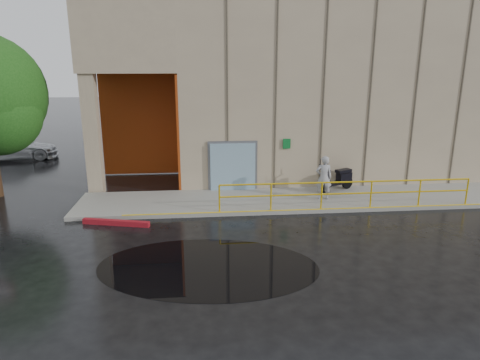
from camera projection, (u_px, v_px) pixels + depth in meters
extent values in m
plane|color=black|center=(241.00, 251.00, 12.73)|extent=(120.00, 120.00, 0.00)
cube|color=gray|center=(329.00, 199.00, 17.38)|extent=(20.00, 3.00, 0.15)
cube|color=tan|center=(334.00, 90.00, 22.75)|extent=(16.00, 10.00, 8.00)
cube|color=tan|center=(140.00, 40.00, 21.20)|extent=(4.00, 10.00, 3.00)
cube|color=tan|center=(92.00, 135.00, 17.71)|extent=(0.60, 0.60, 5.00)
cube|color=#A2380E|center=(141.00, 124.00, 20.83)|extent=(3.80, 0.15, 4.90)
cube|color=#A2380E|center=(180.00, 129.00, 19.32)|extent=(0.10, 3.50, 4.90)
cube|color=#8AA9BC|center=(233.00, 167.00, 18.09)|extent=(1.90, 0.10, 2.00)
cube|color=slate|center=(233.00, 167.00, 18.16)|extent=(2.10, 0.06, 2.20)
cube|color=#0E6327|center=(287.00, 144.00, 18.09)|extent=(0.32, 0.04, 0.42)
cylinder|color=gold|center=(347.00, 182.00, 15.82)|extent=(9.50, 0.06, 0.06)
cylinder|color=gold|center=(346.00, 194.00, 15.94)|extent=(9.50, 0.06, 0.06)
imported|color=#999A9E|center=(324.00, 178.00, 16.87)|extent=(0.67, 0.47, 1.76)
cylinder|color=black|center=(324.00, 187.00, 17.82)|extent=(0.52, 0.31, 0.53)
cylinder|color=black|center=(347.00, 183.00, 18.45)|extent=(0.52, 0.31, 0.53)
cube|color=maroon|center=(116.00, 223.00, 14.74)|extent=(2.37, 0.76, 0.18)
cube|color=black|center=(208.00, 267.00, 11.75)|extent=(6.57, 4.57, 0.01)
imported|color=silver|center=(13.00, 148.00, 24.46)|extent=(5.09, 2.90, 1.39)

